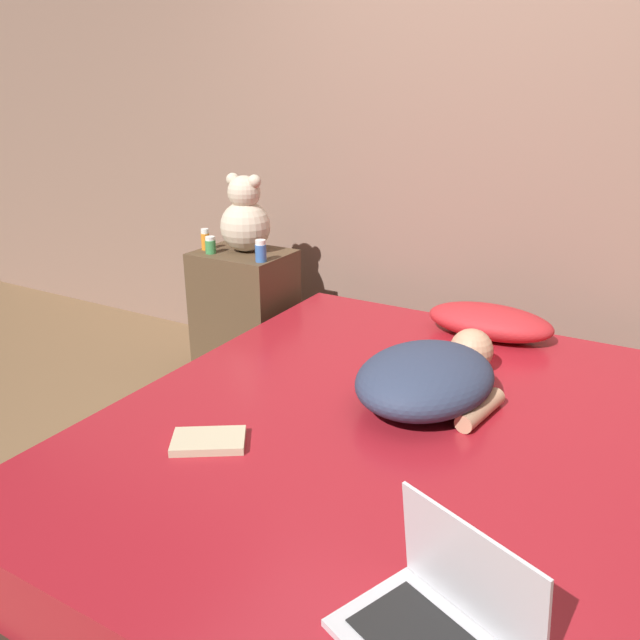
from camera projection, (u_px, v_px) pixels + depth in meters
name	position (u px, v px, depth m)	size (l,w,h in m)	color
ground_plane	(383.00, 543.00, 2.16)	(12.00, 12.00, 0.00)	brown
wall_back	(517.00, 131.00, 2.79)	(8.00, 0.06, 2.60)	#846656
bed	(386.00, 484.00, 2.08)	(1.73, 2.10, 0.49)	#2D2319
nightstand	(246.00, 319.00, 3.22)	(0.45, 0.36, 0.72)	brown
pillow	(490.00, 322.00, 2.63)	(0.53, 0.28, 0.14)	red
person_lying	(431.00, 376.00, 2.08)	(0.50, 0.72, 0.19)	#2D3851
laptop	(444.00, 621.00, 1.17)	(0.41, 0.36, 0.25)	silver
teddy_bear	(245.00, 218.00, 3.06)	(0.25, 0.25, 0.38)	beige
bottle_orange	(205.00, 240.00, 3.12)	(0.04, 0.04, 0.11)	orange
bottle_blue	(261.00, 251.00, 2.90)	(0.05, 0.05, 0.10)	#3866B2
bottle_green	(210.00, 245.00, 3.05)	(0.05, 0.05, 0.08)	#3D8E4C
book	(209.00, 441.00, 1.85)	(0.25, 0.23, 0.02)	#C6B793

